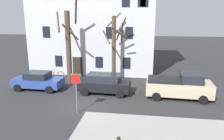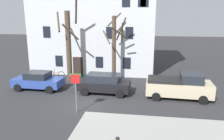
{
  "view_description": "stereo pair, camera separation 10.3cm",
  "coord_description": "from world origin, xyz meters",
  "px_view_note": "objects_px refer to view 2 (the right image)",
  "views": [
    {
      "loc": [
        3.95,
        -15.26,
        6.47
      ],
      "look_at": [
        1.16,
        3.79,
        1.73
      ],
      "focal_mm": 35.17,
      "sensor_mm": 36.0,
      "label": 1
    },
    {
      "loc": [
        4.05,
        -15.25,
        6.47
      ],
      "look_at": [
        1.16,
        3.79,
        1.73
      ],
      "focal_mm": 35.17,
      "sensor_mm": 36.0,
      "label": 2
    }
  ],
  "objects_px": {
    "pickup_truck_beige": "(179,86)",
    "bicycle_leaning": "(56,74)",
    "car_blue_sedan": "(38,81)",
    "tree_bare_near": "(69,44)",
    "tree_bare_mid": "(115,46)",
    "car_black_wagon": "(104,83)",
    "building_main": "(96,21)",
    "street_sign_pole": "(76,86)"
  },
  "relations": [
    {
      "from": "pickup_truck_beige",
      "to": "bicycle_leaning",
      "type": "distance_m",
      "value": 12.9
    },
    {
      "from": "car_blue_sedan",
      "to": "pickup_truck_beige",
      "type": "height_order",
      "value": "pickup_truck_beige"
    },
    {
      "from": "car_blue_sedan",
      "to": "tree_bare_near",
      "type": "bearing_deg",
      "value": 57.4
    },
    {
      "from": "car_blue_sedan",
      "to": "bicycle_leaning",
      "type": "bearing_deg",
      "value": 88.25
    },
    {
      "from": "tree_bare_near",
      "to": "bicycle_leaning",
      "type": "distance_m",
      "value": 3.97
    },
    {
      "from": "tree_bare_mid",
      "to": "car_black_wagon",
      "type": "distance_m",
      "value": 4.58
    },
    {
      "from": "car_black_wagon",
      "to": "building_main",
      "type": "bearing_deg",
      "value": 106.06
    },
    {
      "from": "street_sign_pole",
      "to": "bicycle_leaning",
      "type": "bearing_deg",
      "value": 120.53
    },
    {
      "from": "tree_bare_mid",
      "to": "pickup_truck_beige",
      "type": "height_order",
      "value": "tree_bare_mid"
    },
    {
      "from": "tree_bare_near",
      "to": "street_sign_pole",
      "type": "height_order",
      "value": "tree_bare_near"
    },
    {
      "from": "bicycle_leaning",
      "to": "pickup_truck_beige",
      "type": "bearing_deg",
      "value": -19.04
    },
    {
      "from": "car_black_wagon",
      "to": "street_sign_pole",
      "type": "xyz_separation_m",
      "value": [
        -1.12,
        -4.2,
        1.06
      ]
    },
    {
      "from": "car_black_wagon",
      "to": "tree_bare_mid",
      "type": "bearing_deg",
      "value": 83.98
    },
    {
      "from": "tree_bare_mid",
      "to": "car_black_wagon",
      "type": "xyz_separation_m",
      "value": [
        -0.39,
        -3.68,
        -2.69
      ]
    },
    {
      "from": "car_black_wagon",
      "to": "pickup_truck_beige",
      "type": "relative_size",
      "value": 0.85
    },
    {
      "from": "tree_bare_mid",
      "to": "street_sign_pole",
      "type": "distance_m",
      "value": 8.19
    },
    {
      "from": "tree_bare_mid",
      "to": "tree_bare_near",
      "type": "bearing_deg",
      "value": -174.39
    },
    {
      "from": "tree_bare_near",
      "to": "pickup_truck_beige",
      "type": "height_order",
      "value": "tree_bare_near"
    },
    {
      "from": "tree_bare_mid",
      "to": "street_sign_pole",
      "type": "bearing_deg",
      "value": -100.81
    },
    {
      "from": "tree_bare_mid",
      "to": "street_sign_pole",
      "type": "height_order",
      "value": "tree_bare_mid"
    },
    {
      "from": "car_blue_sedan",
      "to": "street_sign_pole",
      "type": "bearing_deg",
      "value": -41.42
    },
    {
      "from": "tree_bare_mid",
      "to": "pickup_truck_beige",
      "type": "relative_size",
      "value": 1.31
    },
    {
      "from": "car_blue_sedan",
      "to": "pickup_truck_beige",
      "type": "relative_size",
      "value": 0.85
    },
    {
      "from": "tree_bare_near",
      "to": "pickup_truck_beige",
      "type": "bearing_deg",
      "value": -18.14
    },
    {
      "from": "tree_bare_near",
      "to": "car_black_wagon",
      "type": "height_order",
      "value": "tree_bare_near"
    },
    {
      "from": "car_blue_sedan",
      "to": "car_black_wagon",
      "type": "bearing_deg",
      "value": -1.82
    },
    {
      "from": "tree_bare_mid",
      "to": "car_black_wagon",
      "type": "relative_size",
      "value": 1.54
    },
    {
      "from": "building_main",
      "to": "pickup_truck_beige",
      "type": "relative_size",
      "value": 2.8
    },
    {
      "from": "tree_bare_mid",
      "to": "bicycle_leaning",
      "type": "relative_size",
      "value": 3.93
    },
    {
      "from": "building_main",
      "to": "car_black_wagon",
      "type": "xyz_separation_m",
      "value": [
        2.73,
        -9.5,
        -4.98
      ]
    },
    {
      "from": "pickup_truck_beige",
      "to": "street_sign_pole",
      "type": "height_order",
      "value": "street_sign_pole"
    },
    {
      "from": "bicycle_leaning",
      "to": "tree_bare_mid",
      "type": "bearing_deg",
      "value": -3.28
    },
    {
      "from": "tree_bare_near",
      "to": "car_blue_sedan",
      "type": "relative_size",
      "value": 1.85
    },
    {
      "from": "tree_bare_mid",
      "to": "car_blue_sedan",
      "type": "relative_size",
      "value": 1.55
    },
    {
      "from": "building_main",
      "to": "bicycle_leaning",
      "type": "distance_m",
      "value": 8.4
    },
    {
      "from": "car_blue_sedan",
      "to": "bicycle_leaning",
      "type": "xyz_separation_m",
      "value": [
        0.12,
        3.85,
        -0.44
      ]
    },
    {
      "from": "pickup_truck_beige",
      "to": "street_sign_pole",
      "type": "relative_size",
      "value": 1.87
    },
    {
      "from": "tree_bare_near",
      "to": "bicycle_leaning",
      "type": "xyz_separation_m",
      "value": [
        -1.83,
        0.81,
        -3.43
      ]
    },
    {
      "from": "building_main",
      "to": "tree_bare_near",
      "type": "relative_size",
      "value": 1.79
    },
    {
      "from": "bicycle_leaning",
      "to": "street_sign_pole",
      "type": "bearing_deg",
      "value": -59.47
    },
    {
      "from": "tree_bare_near",
      "to": "car_blue_sedan",
      "type": "bearing_deg",
      "value": -122.6
    },
    {
      "from": "car_blue_sedan",
      "to": "pickup_truck_beige",
      "type": "distance_m",
      "value": 12.3
    }
  ]
}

